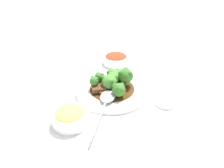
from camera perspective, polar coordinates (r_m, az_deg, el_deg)
ground_plane at (r=0.79m, az=0.00°, el=-2.08°), size 4.00×4.00×0.00m
main_plate at (r=0.78m, az=0.00°, el=-1.48°), size 0.26×0.26×0.02m
beef_strip_0 at (r=0.76m, az=-3.31°, el=-1.13°), size 0.06×0.05×0.02m
beef_strip_1 at (r=0.76m, az=1.99°, el=-0.90°), size 0.06×0.08×0.01m
beef_strip_2 at (r=0.79m, az=-1.74°, el=0.31°), size 0.06×0.05×0.01m
beef_strip_3 at (r=0.74m, az=-1.22°, el=-2.51°), size 0.06×0.06×0.01m
broccoli_floret_0 at (r=0.79m, az=-3.31°, el=1.85°), size 0.04×0.04×0.04m
broccoli_floret_1 at (r=0.72m, az=1.75°, el=-1.44°), size 0.05×0.05×0.05m
broccoli_floret_2 at (r=0.81m, az=-0.20°, el=2.71°), size 0.04×0.04×0.04m
broccoli_floret_3 at (r=0.76m, az=-4.71°, el=0.85°), size 0.03×0.03×0.04m
broccoli_floret_4 at (r=0.78m, az=0.46°, el=1.73°), size 0.04×0.04×0.05m
broccoli_floret_5 at (r=0.77m, az=3.60°, el=2.23°), size 0.05×0.05×0.06m
broccoli_floret_6 at (r=0.80m, az=2.00°, el=2.63°), size 0.04×0.04×0.05m
broccoli_floret_7 at (r=0.76m, az=-0.69°, el=0.65°), size 0.05×0.05×0.05m
serving_spoon at (r=0.71m, az=-1.43°, el=-4.04°), size 0.09×0.23×0.01m
side_bowl_kimchi at (r=0.97m, az=0.99°, el=6.61°), size 0.12×0.12×0.04m
side_bowl_appetizer at (r=0.66m, az=-10.93°, el=-8.30°), size 0.11×0.11×0.05m
sauce_dish at (r=0.75m, az=13.68°, el=-4.65°), size 0.07×0.07×0.01m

